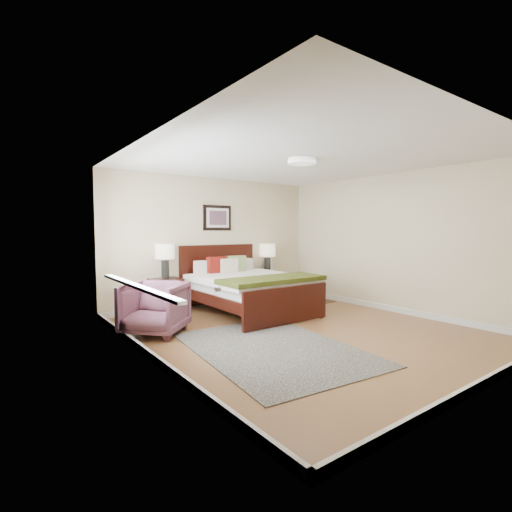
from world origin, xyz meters
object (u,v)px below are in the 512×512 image
object	(u,v)px
armchair	(155,308)
rug_persian	(273,348)
nightstand_left	(166,286)
lamp_left	(165,254)
nightstand_right	(268,283)
bed	(247,283)
lamp_right	(267,253)

from	to	relation	value
armchair	rug_persian	world-z (taller)	armchair
nightstand_left	rug_persian	bearing A→B (deg)	-83.78
armchair	rug_persian	bearing A→B (deg)	-11.29
nightstand_left	lamp_left	size ratio (longest dim) A/B	1.02
nightstand_right	nightstand_left	bearing A→B (deg)	-179.77
nightstand_right	armchair	size ratio (longest dim) A/B	0.71
nightstand_left	lamp_left	xyz separation A→B (m)	(0.00, 0.02, 0.55)
nightstand_right	lamp_left	world-z (taller)	lamp_left
nightstand_right	armchair	world-z (taller)	armchair
lamp_left	rug_persian	xyz separation A→B (m)	(0.29, -2.69, -1.04)
lamp_left	armchair	bearing A→B (deg)	-118.79
armchair	rug_persian	distance (m)	1.81
nightstand_left	nightstand_right	size ratio (longest dim) A/B	1.08
lamp_left	armchair	xyz separation A→B (m)	(-0.65, -1.19, -0.68)
nightstand_right	rug_persian	distance (m)	3.36
bed	lamp_left	bearing A→B (deg)	144.91
bed	nightstand_right	distance (m)	1.39
bed	nightstand_left	world-z (taller)	bed
bed	armchair	world-z (taller)	bed
armchair	rug_persian	xyz separation A→B (m)	(0.94, -1.50, -0.36)
lamp_left	lamp_right	world-z (taller)	lamp_left
lamp_right	rug_persian	xyz separation A→B (m)	(-2.00, -2.69, -0.99)
lamp_left	rug_persian	bearing A→B (deg)	-83.83
lamp_right	armchair	world-z (taller)	lamp_right
bed	nightstand_right	xyz separation A→B (m)	(1.10, 0.82, -0.19)
lamp_left	lamp_right	xyz separation A→B (m)	(2.29, 0.00, -0.05)
bed	lamp_right	size ratio (longest dim) A/B	3.55
lamp_right	armchair	bearing A→B (deg)	-158.05
lamp_left	armchair	distance (m)	1.51
nightstand_right	lamp_right	distance (m)	0.65
bed	nightstand_left	xyz separation A→B (m)	(-1.19, 0.81, -0.04)
armchair	rug_persian	size ratio (longest dim) A/B	0.32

